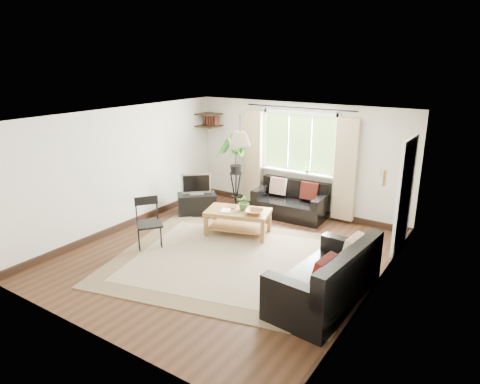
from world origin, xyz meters
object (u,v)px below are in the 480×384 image
Objects in this scene: palm_stand at (236,170)px; sofa_right at (325,275)px; sofa_back at (290,201)px; coffee_table at (238,222)px; folding_chair at (149,225)px; tv_stand at (197,204)px.

sofa_right is at bearing -40.22° from palm_stand.
coffee_table is (-0.39, -1.43, -0.11)m from sofa_back.
coffee_table is at bearing 3.91° from folding_chair.
sofa_back is 1.87× the size of tv_stand.
sofa_right is at bearing -30.42° from coffee_table.
palm_stand reaches higher than sofa_right.
tv_stand is at bearing -111.46° from sofa_right.
sofa_right is 4.46m from palm_stand.
coffee_table is 1.31× the size of folding_chair.
palm_stand reaches higher than coffee_table.
tv_stand is 0.50× the size of palm_stand.
palm_stand is (-3.39, 2.87, 0.40)m from sofa_right.
palm_stand is at bearing 174.99° from sofa_back.
palm_stand reaches higher than folding_chair.
sofa_right is 1.10× the size of palm_stand.
coffee_table is 1.50m from tv_stand.
sofa_right reaches higher than coffee_table.
sofa_back is at bearing 74.74° from coffee_table.
tv_stand is at bearing -110.06° from palm_stand.
sofa_back is at bearing -2.54° from palm_stand.
folding_chair reaches higher than sofa_back.
coffee_table is (-2.34, 1.37, -0.18)m from sofa_right.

